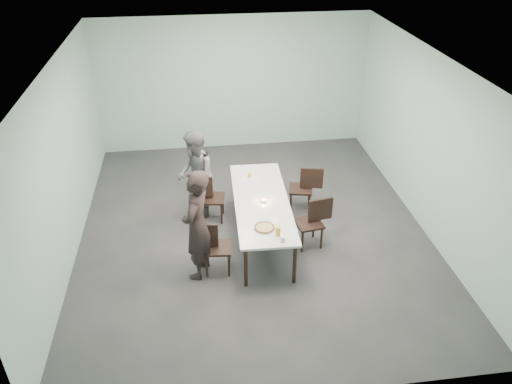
{
  "coord_description": "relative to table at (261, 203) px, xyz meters",
  "views": [
    {
      "loc": [
        -0.92,
        -7.24,
        5.13
      ],
      "look_at": [
        0.0,
        -0.39,
        1.0
      ],
      "focal_mm": 35.0,
      "sensor_mm": 36.0,
      "label": 1
    }
  ],
  "objects": [
    {
      "name": "chair_near_right",
      "position": [
        0.83,
        -0.3,
        -0.19
      ],
      "size": [
        0.64,
        0.48,
        0.87
      ],
      "rotation": [
        0.0,
        0.0,
        3.3
      ],
      "color": "black",
      "rests_on": "ground"
    },
    {
      "name": "ground",
      "position": [
        -0.11,
        0.26,
        -0.69
      ],
      "size": [
        7.0,
        7.0,
        0.0
      ],
      "primitive_type": "plane",
      "color": "#333335",
      "rests_on": "ground"
    },
    {
      "name": "diner_far",
      "position": [
        -1.07,
        0.86,
        0.14
      ],
      "size": [
        0.68,
        0.85,
        1.67
      ],
      "primitive_type": "imported",
      "rotation": [
        0.0,
        0.0,
        -1.51
      ],
      "color": "slate",
      "rests_on": "ground"
    },
    {
      "name": "table",
      "position": [
        0.0,
        0.0,
        0.0
      ],
      "size": [
        0.98,
        2.63,
        0.75
      ],
      "rotation": [
        0.0,
        0.0,
        -0.03
      ],
      "color": "white",
      "rests_on": "ground"
    },
    {
      "name": "tealight",
      "position": [
        0.03,
        -0.06,
        0.08
      ],
      "size": [
        0.06,
        0.06,
        0.05
      ],
      "color": "silver",
      "rests_on": "table"
    },
    {
      "name": "beer_glass",
      "position": [
        0.1,
        -1.0,
        0.13
      ],
      "size": [
        0.08,
        0.08,
        0.15
      ],
      "primitive_type": "cylinder",
      "color": "gold",
      "rests_on": "table"
    },
    {
      "name": "water_tumbler",
      "position": [
        0.15,
        -1.17,
        0.1
      ],
      "size": [
        0.08,
        0.08,
        0.09
      ],
      "primitive_type": "cylinder",
      "color": "silver",
      "rests_on": "table"
    },
    {
      "name": "amber_tumbler",
      "position": [
        -0.1,
        0.81,
        0.1
      ],
      "size": [
        0.07,
        0.07,
        0.08
      ],
      "primitive_type": "cylinder",
      "color": "gold",
      "rests_on": "table"
    },
    {
      "name": "chair_far_left",
      "position": [
        -0.87,
        0.71,
        -0.19
      ],
      "size": [
        0.64,
        0.47,
        0.87
      ],
      "rotation": [
        0.0,
        0.0,
        -0.14
      ],
      "color": "black",
      "rests_on": "ground"
    },
    {
      "name": "pizza",
      "position": [
        -0.07,
        -0.81,
        0.08
      ],
      "size": [
        0.34,
        0.34,
        0.04
      ],
      "color": "white",
      "rests_on": "table"
    },
    {
      "name": "room_shell",
      "position": [
        -0.11,
        0.26,
        1.33
      ],
      "size": [
        6.02,
        7.02,
        3.01
      ],
      "color": "#A0C9BF",
      "rests_on": "ground"
    },
    {
      "name": "side_plate",
      "position": [
        0.12,
        -0.63,
        0.06
      ],
      "size": [
        0.18,
        0.18,
        0.01
      ],
      "primitive_type": "cylinder",
      "color": "white",
      "rests_on": "table"
    },
    {
      "name": "chair_far_right",
      "position": [
        0.93,
        0.8,
        -0.19
      ],
      "size": [
        0.65,
        0.5,
        0.87
      ],
      "rotation": [
        0.0,
        0.0,
        2.92
      ],
      "color": "black",
      "rests_on": "ground"
    },
    {
      "name": "chair_near_left",
      "position": [
        -0.88,
        -0.77,
        -0.19
      ],
      "size": [
        0.63,
        0.46,
        0.87
      ],
      "rotation": [
        0.0,
        0.0,
        -0.09
      ],
      "color": "black",
      "rests_on": "ground"
    },
    {
      "name": "menu",
      "position": [
        -0.09,
        0.77,
        0.06
      ],
      "size": [
        0.31,
        0.23,
        0.01
      ],
      "primitive_type": "cube",
      "rotation": [
        0.0,
        0.0,
        -0.03
      ],
      "color": "silver",
      "rests_on": "table"
    },
    {
      "name": "diner_near",
      "position": [
        -1.09,
        -0.81,
        0.21
      ],
      "size": [
        0.63,
        0.77,
        1.81
      ],
      "primitive_type": "imported",
      "rotation": [
        0.0,
        0.0,
        -1.91
      ],
      "color": "black",
      "rests_on": "ground"
    }
  ]
}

